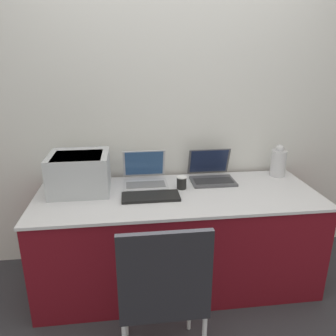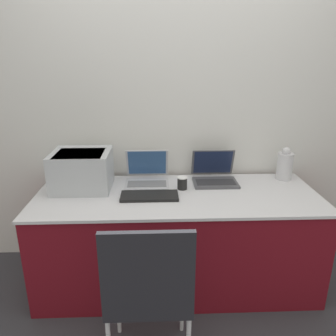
% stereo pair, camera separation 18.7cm
% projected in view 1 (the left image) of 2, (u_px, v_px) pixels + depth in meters
% --- Properties ---
extents(ground_plane, '(14.00, 14.00, 0.00)m').
position_uv_depth(ground_plane, '(185.00, 313.00, 2.21)').
color(ground_plane, '#333338').
extents(wall_back, '(8.00, 0.05, 2.60)m').
position_uv_depth(wall_back, '(170.00, 103.00, 2.56)').
color(wall_back, silver).
rests_on(wall_back, ground_plane).
extents(table, '(2.00, 0.77, 0.72)m').
position_uv_depth(table, '(177.00, 238.00, 2.44)').
color(table, maroon).
rests_on(table, ground_plane).
extents(printer, '(0.41, 0.37, 0.28)m').
position_uv_depth(printer, '(80.00, 171.00, 2.32)').
color(printer, '#B2B7BC').
rests_on(printer, table).
extents(laptop_left, '(0.33, 0.32, 0.24)m').
position_uv_depth(laptop_left, '(145.00, 177.00, 2.49)').
color(laptop_left, '#B7B7BC').
rests_on(laptop_left, table).
extents(laptop_right, '(0.33, 0.31, 0.23)m').
position_uv_depth(laptop_right, '(211.00, 174.00, 2.56)').
color(laptop_right, '#4C4C51').
rests_on(laptop_right, table).
extents(external_keyboard, '(0.40, 0.17, 0.02)m').
position_uv_depth(external_keyboard, '(151.00, 197.00, 2.25)').
color(external_keyboard, black).
rests_on(external_keyboard, table).
extents(coffee_cup, '(0.07, 0.07, 0.09)m').
position_uv_depth(coffee_cup, '(182.00, 182.00, 2.40)').
color(coffee_cup, black).
rests_on(coffee_cup, table).
extents(metal_pitcher, '(0.12, 0.12, 0.26)m').
position_uv_depth(metal_pitcher, '(278.00, 162.00, 2.64)').
color(metal_pitcher, silver).
rests_on(metal_pitcher, table).
extents(chair, '(0.43, 0.42, 0.93)m').
position_uv_depth(chair, '(163.00, 287.00, 1.63)').
color(chair, black).
rests_on(chair, ground_plane).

